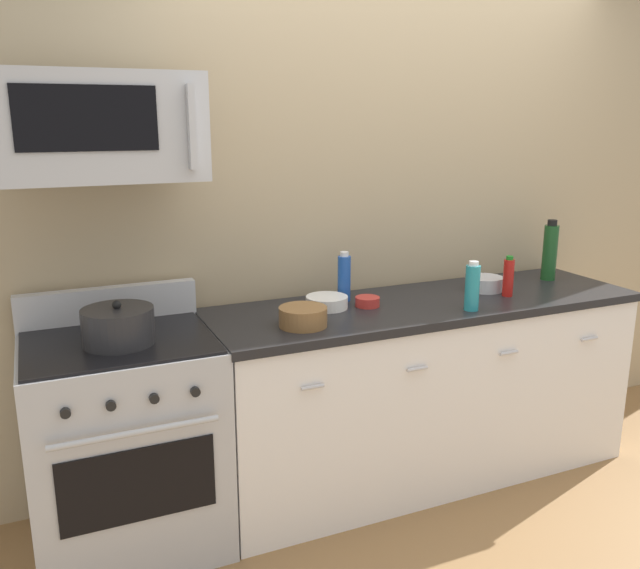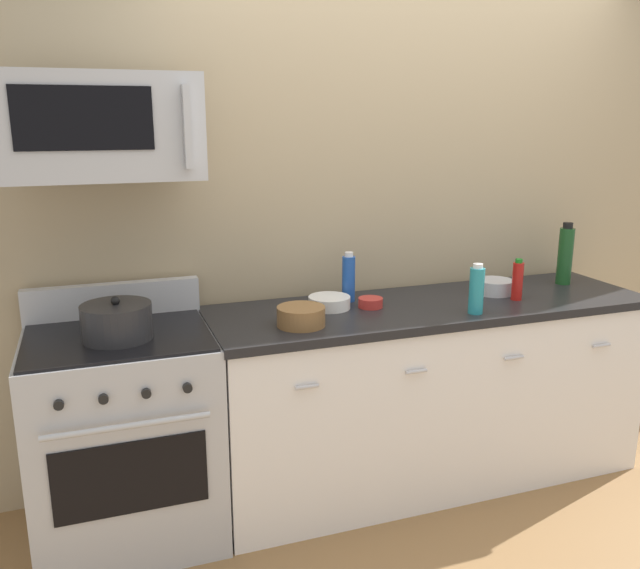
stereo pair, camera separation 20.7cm
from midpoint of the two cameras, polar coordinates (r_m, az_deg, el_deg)
ground_plane at (r=3.58m, az=10.80°, el=-15.89°), size 6.30×6.30×0.00m
back_wall at (r=3.49m, az=8.44°, el=6.96°), size 5.25×0.10×2.70m
counter_unit at (r=3.38m, az=11.17°, el=-9.12°), size 2.16×0.66×0.92m
range_oven at (r=2.96m, az=-14.55°, el=-12.57°), size 0.76×0.69×1.07m
microwave at (r=2.70m, az=-16.36°, el=12.98°), size 0.74×0.44×0.40m
bottle_dish_soap at (r=3.07m, az=15.29°, el=-0.47°), size 0.07×0.07×0.23m
bottle_soda_blue at (r=3.17m, az=4.36°, el=0.55°), size 0.06×0.06×0.24m
bottle_wine_green at (r=3.76m, az=21.97°, el=2.37°), size 0.08×0.08×0.33m
bottle_hot_sauce_red at (r=3.36m, az=18.44°, el=0.32°), size 0.05×0.05×0.20m
bowl_steel_prep at (r=3.46m, az=16.55°, el=-0.15°), size 0.19×0.19×0.07m
bowl_red_small at (r=3.10m, az=6.31°, el=-1.56°), size 0.12×0.12×0.04m
bowl_wooden_salad at (r=2.80m, az=0.46°, el=-2.74°), size 0.21×0.21×0.08m
bowl_white_ceramic at (r=3.07m, az=2.74°, el=-1.53°), size 0.20×0.20×0.06m
stockpot at (r=2.72m, az=-15.13°, el=-3.13°), size 0.28×0.28×0.18m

